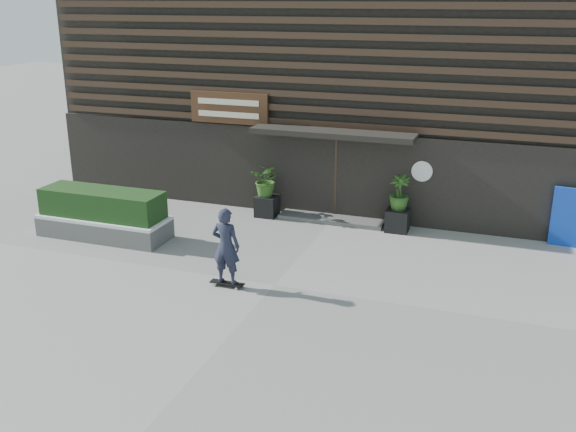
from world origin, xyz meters
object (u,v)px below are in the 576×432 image
at_px(raised_bed, 105,228).
at_px(skateboarder, 226,246).
at_px(planter_pot_right, 398,220).
at_px(planter_pot_left, 267,206).

xyz_separation_m(raised_bed, skateboarder, (4.37, -1.77, 0.70)).
bearing_deg(planter_pot_right, skateboarder, -120.62).
height_order(planter_pot_left, planter_pot_right, same).
bearing_deg(raised_bed, planter_pot_left, 41.67).
relative_size(planter_pot_left, raised_bed, 0.17).
height_order(planter_pot_right, skateboarder, skateboarder).
height_order(planter_pot_right, raised_bed, planter_pot_right).
bearing_deg(planter_pot_right, planter_pot_left, 180.00).
xyz_separation_m(planter_pot_right, raised_bed, (-7.22, -3.05, -0.05)).
bearing_deg(planter_pot_left, raised_bed, -138.33).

